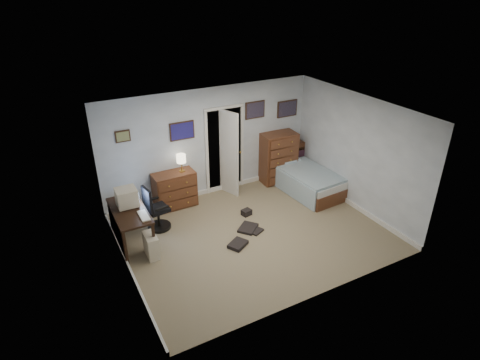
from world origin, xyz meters
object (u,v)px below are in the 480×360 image
at_px(computer_desk, 125,219).
at_px(low_dresser, 175,190).
at_px(tall_dresser, 278,158).
at_px(bed, 306,180).
at_px(office_chair, 155,213).

xyz_separation_m(computer_desk, low_dresser, (1.30, 0.95, -0.17)).
height_order(tall_dresser, bed, tall_dresser).
relative_size(office_chair, tall_dresser, 0.77).
height_order(computer_desk, tall_dresser, tall_dresser).
xyz_separation_m(low_dresser, tall_dresser, (2.69, -0.02, 0.22)).
distance_m(tall_dresser, bed, 0.91).
relative_size(tall_dresser, bed, 0.67).
distance_m(computer_desk, tall_dresser, 4.10).
bearing_deg(low_dresser, computer_desk, -145.15).
xyz_separation_m(office_chair, bed, (3.63, -0.12, -0.09)).
bearing_deg(computer_desk, tall_dresser, 13.65).
xyz_separation_m(computer_desk, bed, (4.27, 0.14, -0.29)).
distance_m(low_dresser, bed, 3.09).
bearing_deg(bed, tall_dresser, 106.12).
xyz_separation_m(office_chair, low_dresser, (0.66, 0.69, 0.03)).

